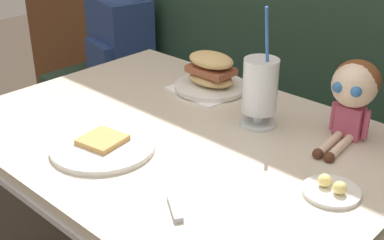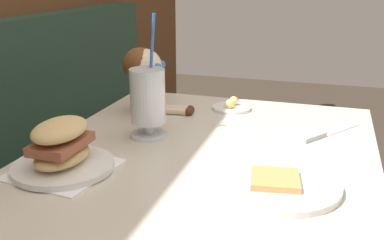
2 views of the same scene
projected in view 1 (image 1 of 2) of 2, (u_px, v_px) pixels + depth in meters
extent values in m
cube|color=#233D2D|center=(292.00, 201.00, 1.92)|extent=(2.60, 0.48, 0.45)
cube|color=#233D2D|center=(334.00, 62.00, 1.82)|extent=(2.60, 0.10, 0.55)
cube|color=beige|center=(180.00, 137.00, 1.31)|extent=(1.10, 0.80, 0.03)
cube|color=#B7BABF|center=(180.00, 145.00, 1.32)|extent=(1.11, 0.81, 0.02)
cylinder|color=white|center=(103.00, 147.00, 1.22)|extent=(0.25, 0.25, 0.01)
cube|color=tan|center=(102.00, 140.00, 1.22)|extent=(0.11, 0.11, 0.01)
cylinder|color=silver|center=(258.00, 123.00, 1.34)|extent=(0.10, 0.10, 0.01)
cylinder|color=silver|center=(258.00, 116.00, 1.33)|extent=(0.03, 0.03, 0.03)
cylinder|color=silver|center=(260.00, 86.00, 1.29)|extent=(0.09, 0.09, 0.14)
cylinder|color=#ADE0A8|center=(260.00, 91.00, 1.30)|extent=(0.08, 0.08, 0.11)
cylinder|color=blue|center=(267.00, 51.00, 1.24)|extent=(0.01, 0.03, 0.22)
cube|color=white|center=(211.00, 89.00, 1.56)|extent=(0.22, 0.22, 0.00)
cylinder|color=white|center=(211.00, 86.00, 1.55)|extent=(0.22, 0.22, 0.01)
ellipsoid|color=tan|center=(211.00, 79.00, 1.54)|extent=(0.15, 0.10, 0.04)
cube|color=#995138|center=(211.00, 70.00, 1.53)|extent=(0.14, 0.09, 0.02)
ellipsoid|color=tan|center=(211.00, 60.00, 1.52)|extent=(0.15, 0.10, 0.04)
cylinder|color=white|center=(331.00, 192.00, 1.05)|extent=(0.12, 0.12, 0.01)
sphere|color=#F4E07A|center=(325.00, 180.00, 1.06)|extent=(0.03, 0.03, 0.03)
sphere|color=#F4E07A|center=(340.00, 188.00, 1.03)|extent=(0.03, 0.03, 0.03)
cube|color=#B2B5BA|center=(175.00, 208.00, 1.00)|extent=(0.08, 0.06, 0.01)
cube|color=#B74C6B|center=(349.00, 122.00, 1.26)|extent=(0.07, 0.05, 0.08)
sphere|color=beige|center=(355.00, 85.00, 1.22)|extent=(0.11, 0.11, 0.11)
ellipsoid|color=brown|center=(357.00, 80.00, 1.22)|extent=(0.12, 0.12, 0.10)
sphere|color=#2D6BB2|center=(338.00, 87.00, 1.19)|extent=(0.03, 0.03, 0.03)
sphere|color=#2D6BB2|center=(356.00, 92.00, 1.17)|extent=(0.03, 0.03, 0.03)
cylinder|color=beige|center=(329.00, 144.00, 1.23)|extent=(0.03, 0.12, 0.02)
cylinder|color=beige|center=(340.00, 147.00, 1.21)|extent=(0.03, 0.12, 0.02)
sphere|color=#4C2819|center=(318.00, 154.00, 1.18)|extent=(0.03, 0.03, 0.03)
sphere|color=#4C2819|center=(329.00, 158.00, 1.17)|extent=(0.03, 0.03, 0.03)
cylinder|color=#B74C6B|center=(334.00, 116.00, 1.28)|extent=(0.02, 0.02, 0.07)
cylinder|color=#B74C6B|center=(366.00, 125.00, 1.24)|extent=(0.02, 0.02, 0.07)
cube|color=navy|center=(120.00, 39.00, 2.35)|extent=(0.34, 0.26, 0.38)
cube|color=navy|center=(101.00, 61.00, 2.31)|extent=(0.22, 0.10, 0.17)
ellipsoid|color=navy|center=(118.00, 0.00, 2.28)|extent=(0.32, 0.25, 0.07)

